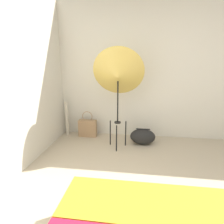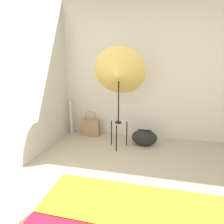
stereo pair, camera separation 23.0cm
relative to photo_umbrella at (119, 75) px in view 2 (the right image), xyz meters
The scene contains 6 objects.
wall_back 0.81m from the photo_umbrella, 50.85° to the left, with size 8.00×0.05×2.60m.
wall_side_left 1.41m from the photo_umbrella, 151.12° to the right, with size 0.05×8.00×2.60m.
photo_umbrella is the anchor object (origin of this frame).
tote_bag 1.33m from the photo_umbrella, 147.30° to the left, with size 0.36×0.14×0.53m.
duffel_bag 1.22m from the photo_umbrella, 23.12° to the left, with size 0.46×0.29×0.29m.
paper_roll 1.50m from the photo_umbrella, 157.64° to the left, with size 0.06×0.06×0.70m.
Camera 2 is at (-0.00, -1.13, 1.39)m, focal length 28.00 mm.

